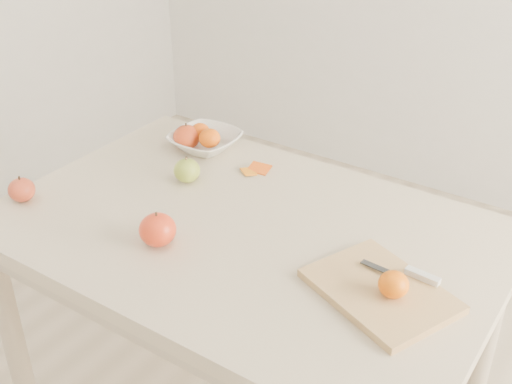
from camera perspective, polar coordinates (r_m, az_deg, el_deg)
The scene contains 13 objects.
table at distance 1.60m, azimuth -1.00°, elevation -5.97°, with size 1.20×0.80×0.75m.
cutting_board at distance 1.36m, azimuth 10.96°, elevation -8.62°, with size 0.29×0.21×0.02m, color tan.
board_tangerine at distance 1.32m, azimuth 12.13°, elevation -8.04°, with size 0.06×0.06×0.05m, color #CA5F07.
fruit_bowl at distance 1.91m, azimuth -4.56°, elevation 4.51°, with size 0.20×0.20×0.05m, color white.
bowl_tangerine_near at distance 1.92m, azimuth -4.99°, elevation 5.38°, with size 0.06×0.06×0.05m, color #D96007.
bowl_tangerine_far at distance 1.87m, azimuth -4.15°, elevation 4.80°, with size 0.06×0.06×0.06m, color #E15C07.
orange_peel_a at distance 1.79m, azimuth 0.29°, elevation 2.00°, with size 0.06×0.04×0.00m, color #E45610.
orange_peel_b at distance 1.78m, azimuth -0.68°, elevation 1.76°, with size 0.04×0.04×0.00m, color orange.
paring_knife at distance 1.39m, azimuth 13.99°, elevation -7.16°, with size 0.17×0.05×0.01m.
apple_green at distance 1.73m, azimuth -6.16°, elevation 1.92°, with size 0.07×0.07×0.07m, color olive.
apple_red_c at distance 1.48m, azimuth -8.74°, elevation -3.33°, with size 0.09×0.09×0.08m, color #A61614.
apple_red_d at distance 1.74m, azimuth -20.11°, elevation 0.18°, with size 0.07×0.07×0.06m, color maroon.
apple_red_a at distance 1.91m, azimuth -6.18°, elevation 4.89°, with size 0.08×0.08×0.07m, color #9B2210.
Camera 1 is at (0.75, -1.06, 1.60)m, focal length 45.00 mm.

